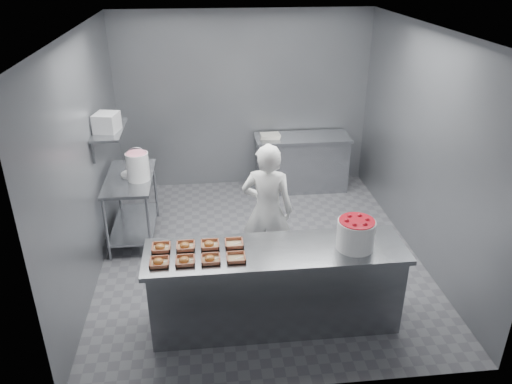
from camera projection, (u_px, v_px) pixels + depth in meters
floor at (260, 253)px, 6.51m from camera, size 4.50×4.50×0.00m
ceiling at (261, 29)px, 5.29m from camera, size 4.50×4.50×0.00m
wall_back at (244, 101)px, 7.91m from camera, size 4.00×0.04×2.80m
wall_left at (87, 160)px, 5.70m from camera, size 0.04×4.50×2.80m
wall_right at (423, 146)px, 6.09m from camera, size 0.04×4.50×2.80m
service_counter at (275, 287)px, 5.10m from camera, size 2.60×0.70×0.90m
prep_table at (132, 198)px, 6.62m from camera, size 0.60×1.20×0.90m
back_counter at (301, 163)px, 8.10m from camera, size 1.50×0.60×0.90m
wall_shelf at (109, 130)px, 6.19m from camera, size 0.35×0.90×0.03m
tray_0 at (159, 262)px, 4.67m from camera, size 0.19×0.18×0.06m
tray_1 at (185, 260)px, 4.69m from camera, size 0.19×0.18×0.06m
tray_2 at (210, 259)px, 4.72m from camera, size 0.19×0.18×0.06m
tray_3 at (236, 258)px, 4.74m from camera, size 0.19×0.18×0.04m
tray_4 at (161, 247)px, 4.90m from camera, size 0.19×0.18×0.06m
tray_5 at (185, 246)px, 4.93m from camera, size 0.19×0.18×0.06m
tray_6 at (210, 244)px, 4.95m from camera, size 0.19×0.18×0.06m
tray_7 at (234, 243)px, 4.98m from camera, size 0.19×0.18×0.04m
worker at (267, 210)px, 5.81m from camera, size 0.69×0.54×1.65m
strawberry_tub at (356, 233)px, 4.87m from camera, size 0.37×0.37×0.31m
glaze_bucket at (138, 166)px, 6.33m from camera, size 0.30×0.29×0.44m
bucket_lid at (133, 174)px, 6.54m from camera, size 0.37×0.37×0.02m
rag at (143, 163)px, 6.87m from camera, size 0.16×0.13×0.02m
appliance at (107, 122)px, 6.04m from camera, size 0.32×0.35×0.22m
paper_stack at (270, 136)px, 7.84m from camera, size 0.32×0.25×0.06m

